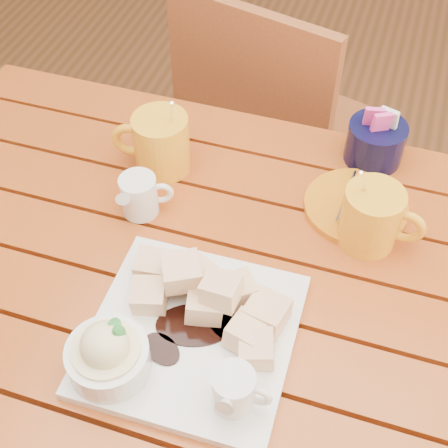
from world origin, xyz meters
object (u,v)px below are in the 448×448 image
(dessert_plate, at_px, (177,333))
(coffee_mug_left, at_px, (160,142))
(coffee_mug_right, at_px, (373,217))
(chair_far, at_px, (268,128))
(orange_saucer, at_px, (357,207))
(table, at_px, (207,306))

(dessert_plate, xyz_separation_m, coffee_mug_left, (-0.16, 0.34, 0.02))
(coffee_mug_left, relative_size, coffee_mug_right, 1.04)
(coffee_mug_left, height_order, chair_far, coffee_mug_left)
(chair_far, bearing_deg, coffee_mug_left, 93.71)
(coffee_mug_right, xyz_separation_m, orange_saucer, (-0.03, 0.06, -0.05))
(table, relative_size, chair_far, 1.36)
(coffee_mug_left, relative_size, orange_saucer, 0.93)
(coffee_mug_right, distance_m, orange_saucer, 0.08)
(coffee_mug_right, bearing_deg, orange_saucer, 118.94)
(table, height_order, coffee_mug_left, coffee_mug_left)
(orange_saucer, xyz_separation_m, chair_far, (-0.27, 0.46, -0.26))
(table, height_order, chair_far, chair_far)
(dessert_plate, height_order, coffee_mug_right, coffee_mug_right)
(coffee_mug_right, relative_size, chair_far, 0.18)
(coffee_mug_right, bearing_deg, dessert_plate, -124.90)
(dessert_plate, bearing_deg, coffee_mug_left, 115.15)
(chair_far, bearing_deg, dessert_plate, 109.66)
(coffee_mug_left, distance_m, coffee_mug_right, 0.39)
(table, distance_m, orange_saucer, 0.31)
(dessert_plate, height_order, coffee_mug_left, coffee_mug_left)
(table, relative_size, coffee_mug_right, 7.52)
(dessert_plate, bearing_deg, orange_saucer, 60.06)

